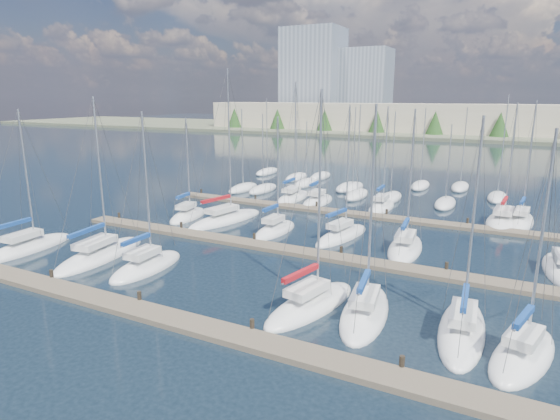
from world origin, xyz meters
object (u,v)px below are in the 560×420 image
at_px(sailboat_n, 293,198).
at_px(sailboat_h, 188,216).
at_px(sailboat_b, 100,255).
at_px(sailboat_o, 318,201).
at_px(sailboat_e, 365,312).
at_px(sailboat_k, 342,236).
at_px(sailboat_a, 28,248).
at_px(sailboat_j, 275,230).
at_px(sailboat_i, 226,219).
at_px(sailboat_f, 462,330).
at_px(sailboat_p, 382,207).
at_px(sailboat_l, 405,248).
at_px(sailboat_c, 147,266).
at_px(sailboat_q, 503,221).
at_px(sailboat_d, 311,305).
at_px(sailboat_g, 523,355).
at_px(sailboat_r, 521,222).

relative_size(sailboat_n, sailboat_h, 1.34).
bearing_deg(sailboat_b, sailboat_o, 65.37).
bearing_deg(sailboat_e, sailboat_b, 171.15).
bearing_deg(sailboat_k, sailboat_a, -134.51).
bearing_deg(sailboat_j, sailboat_i, 170.62).
distance_m(sailboat_f, sailboat_p, 28.86).
xyz_separation_m(sailboat_h, sailboat_p, (17.03, 13.41, 0.01)).
height_order(sailboat_l, sailboat_c, sailboat_l).
bearing_deg(sailboat_c, sailboat_k, 51.78).
relative_size(sailboat_j, sailboat_h, 1.03).
xyz_separation_m(sailboat_e, sailboat_a, (-28.50, -1.21, -0.01)).
bearing_deg(sailboat_o, sailboat_p, 5.49).
bearing_deg(sailboat_o, sailboat_h, -126.92).
bearing_deg(sailboat_q, sailboat_o, -175.56).
relative_size(sailboat_a, sailboat_c, 1.00).
relative_size(sailboat_n, sailboat_q, 1.18).
distance_m(sailboat_o, sailboat_e, 29.45).
height_order(sailboat_l, sailboat_d, sailboat_d).
height_order(sailboat_o, sailboat_a, sailboat_o).
relative_size(sailboat_n, sailboat_a, 1.22).
bearing_deg(sailboat_q, sailboat_g, -82.08).
bearing_deg(sailboat_q, sailboat_a, -137.91).
height_order(sailboat_o, sailboat_e, sailboat_o).
bearing_deg(sailboat_n, sailboat_f, -50.75).
relative_size(sailboat_d, sailboat_b, 1.03).
distance_m(sailboat_n, sailboat_d, 30.40).
relative_size(sailboat_o, sailboat_b, 1.02).
relative_size(sailboat_f, sailboat_e, 0.96).
relative_size(sailboat_r, sailboat_g, 1.08).
xyz_separation_m(sailboat_o, sailboat_e, (13.83, -26.00, -0.01)).
bearing_deg(sailboat_c, sailboat_n, 89.40).
bearing_deg(sailboat_f, sailboat_b, 176.91).
height_order(sailboat_f, sailboat_g, sailboat_f).
distance_m(sailboat_i, sailboat_h, 4.37).
distance_m(sailboat_k, sailboat_a, 26.75).
bearing_deg(sailboat_q, sailboat_e, -99.68).
bearing_deg(sailboat_c, sailboat_a, -176.51).
xyz_separation_m(sailboat_j, sailboat_d, (9.39, -13.23, -0.00)).
relative_size(sailboat_o, sailboat_e, 1.05).
xyz_separation_m(sailboat_h, sailboat_b, (1.54, -13.08, -0.01)).
height_order(sailboat_j, sailboat_a, sailboat_a).
bearing_deg(sailboat_d, sailboat_n, 129.94).
bearing_deg(sailboat_k, sailboat_g, -34.44).
bearing_deg(sailboat_p, sailboat_l, -67.78).
bearing_deg(sailboat_b, sailboat_j, 46.24).
relative_size(sailboat_o, sailboat_h, 1.21).
bearing_deg(sailboat_q, sailboat_l, -113.70).
xyz_separation_m(sailboat_k, sailboat_p, (0.18, 12.80, -0.00)).
bearing_deg(sailboat_a, sailboat_g, -3.42).
relative_size(sailboat_d, sailboat_i, 0.86).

